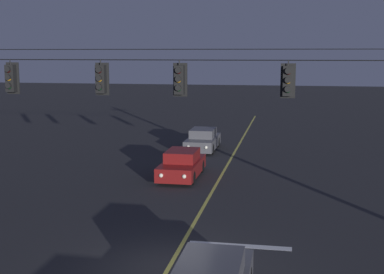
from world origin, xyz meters
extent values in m
plane|color=#28282B|center=(0.00, 0.00, 0.00)|extent=(180.00, 180.00, 0.00)
cube|color=#D1C64C|center=(0.00, 8.92, 0.00)|extent=(0.14, 60.00, 0.01)
cube|color=silver|center=(1.90, 2.32, 0.00)|extent=(3.40, 0.36, 0.01)
cylinder|color=black|center=(0.00, 2.92, 6.07)|extent=(18.43, 0.03, 0.03)
cylinder|color=black|center=(0.00, 2.92, 6.42)|extent=(18.43, 0.02, 0.02)
cylinder|color=black|center=(-6.33, 2.92, 5.98)|extent=(0.04, 0.04, 0.18)
cube|color=black|center=(-6.33, 2.92, 5.41)|extent=(0.32, 0.26, 0.96)
cube|color=black|center=(-6.33, 3.07, 5.41)|extent=(0.48, 0.03, 1.12)
sphere|color=#380A0A|center=(-6.33, 2.76, 5.70)|extent=(0.17, 0.17, 0.17)
cylinder|color=black|center=(-6.33, 2.72, 5.74)|extent=(0.20, 0.10, 0.20)
sphere|color=orange|center=(-6.33, 2.76, 5.41)|extent=(0.17, 0.17, 0.17)
cylinder|color=black|center=(-6.33, 2.72, 5.45)|extent=(0.20, 0.10, 0.20)
sphere|color=black|center=(-6.33, 2.76, 5.12)|extent=(0.17, 0.17, 0.17)
cylinder|color=black|center=(-6.33, 2.72, 5.17)|extent=(0.20, 0.10, 0.20)
cylinder|color=black|center=(-2.99, 2.92, 5.98)|extent=(0.04, 0.04, 0.18)
cube|color=black|center=(-2.99, 2.92, 5.41)|extent=(0.32, 0.26, 0.96)
cube|color=black|center=(-2.99, 3.07, 5.41)|extent=(0.48, 0.03, 1.12)
sphere|color=#380A0A|center=(-2.99, 2.76, 5.70)|extent=(0.17, 0.17, 0.17)
cylinder|color=black|center=(-2.99, 2.72, 5.74)|extent=(0.20, 0.10, 0.20)
sphere|color=orange|center=(-2.99, 2.76, 5.41)|extent=(0.17, 0.17, 0.17)
cylinder|color=black|center=(-2.99, 2.72, 5.45)|extent=(0.20, 0.10, 0.20)
sphere|color=black|center=(-2.99, 2.76, 5.12)|extent=(0.17, 0.17, 0.17)
cylinder|color=black|center=(-2.99, 2.72, 5.17)|extent=(0.20, 0.10, 0.20)
cylinder|color=black|center=(-0.24, 2.92, 5.98)|extent=(0.04, 0.04, 0.18)
cube|color=black|center=(-0.24, 2.92, 5.41)|extent=(0.32, 0.26, 0.96)
cube|color=black|center=(-0.24, 3.07, 5.41)|extent=(0.48, 0.03, 1.12)
sphere|color=#380A0A|center=(-0.24, 2.76, 5.70)|extent=(0.17, 0.17, 0.17)
cylinder|color=black|center=(-0.24, 2.72, 5.74)|extent=(0.20, 0.10, 0.20)
sphere|color=orange|center=(-0.24, 2.76, 5.41)|extent=(0.17, 0.17, 0.17)
cylinder|color=black|center=(-0.24, 2.72, 5.45)|extent=(0.20, 0.10, 0.20)
sphere|color=black|center=(-0.24, 2.76, 5.12)|extent=(0.17, 0.17, 0.17)
cylinder|color=black|center=(-0.24, 2.72, 5.17)|extent=(0.20, 0.10, 0.20)
cylinder|color=black|center=(3.32, 2.92, 5.98)|extent=(0.04, 0.04, 0.18)
cube|color=black|center=(3.32, 2.92, 5.41)|extent=(0.32, 0.26, 0.96)
cube|color=black|center=(3.32, 3.07, 5.41)|extent=(0.48, 0.03, 1.12)
sphere|color=#380A0A|center=(3.32, 2.76, 5.70)|extent=(0.17, 0.17, 0.17)
cylinder|color=black|center=(3.32, 2.72, 5.74)|extent=(0.20, 0.10, 0.20)
sphere|color=orange|center=(3.32, 2.76, 5.41)|extent=(0.17, 0.17, 0.17)
cylinder|color=black|center=(3.32, 2.72, 5.45)|extent=(0.20, 0.10, 0.20)
sphere|color=black|center=(3.32, 2.76, 5.12)|extent=(0.17, 0.17, 0.17)
cylinder|color=black|center=(3.32, 2.72, 5.17)|extent=(0.20, 0.10, 0.20)
cube|color=#4C4C51|center=(1.61, -2.42, 1.12)|extent=(1.51, 2.15, 0.54)
cube|color=black|center=(1.61, -1.48, 1.12)|extent=(1.40, 0.21, 0.48)
cube|color=maroon|center=(-1.94, 11.56, 0.51)|extent=(1.80, 4.30, 0.68)
cube|color=maroon|center=(-1.94, 11.68, 1.12)|extent=(1.51, 2.15, 0.54)
cube|color=black|center=(-1.94, 10.74, 1.12)|extent=(1.40, 0.21, 0.48)
cube|color=black|center=(-1.94, 12.74, 1.12)|extent=(1.37, 0.18, 0.46)
cylinder|color=black|center=(-1.15, 10.23, 0.32)|extent=(0.22, 0.64, 0.64)
cylinder|color=black|center=(-2.74, 10.23, 0.32)|extent=(0.22, 0.64, 0.64)
cylinder|color=black|center=(-1.15, 12.89, 0.32)|extent=(0.22, 0.64, 0.64)
cylinder|color=black|center=(-2.74, 12.89, 0.32)|extent=(0.22, 0.64, 0.64)
sphere|color=white|center=(-1.39, 9.39, 0.57)|extent=(0.20, 0.20, 0.20)
sphere|color=white|center=(-2.50, 9.39, 0.57)|extent=(0.20, 0.20, 0.20)
cube|color=#4C4C51|center=(-2.14, 19.36, 0.51)|extent=(1.80, 4.30, 0.68)
cube|color=#4C4C51|center=(-2.14, 19.48, 1.12)|extent=(1.51, 2.15, 0.54)
cube|color=black|center=(-2.14, 18.54, 1.12)|extent=(1.40, 0.21, 0.48)
cube|color=black|center=(-2.14, 20.54, 1.12)|extent=(1.37, 0.18, 0.46)
cylinder|color=black|center=(-1.35, 18.03, 0.32)|extent=(0.22, 0.64, 0.64)
cylinder|color=black|center=(-2.93, 18.03, 0.32)|extent=(0.22, 0.64, 0.64)
cylinder|color=black|center=(-1.35, 20.69, 0.32)|extent=(0.22, 0.64, 0.64)
cylinder|color=black|center=(-2.93, 20.69, 0.32)|extent=(0.22, 0.64, 0.64)
sphere|color=white|center=(-1.58, 17.19, 0.57)|extent=(0.20, 0.20, 0.20)
sphere|color=white|center=(-2.70, 17.19, 0.57)|extent=(0.20, 0.20, 0.20)
camera|label=1|loc=(3.40, -14.47, 6.32)|focal=49.79mm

